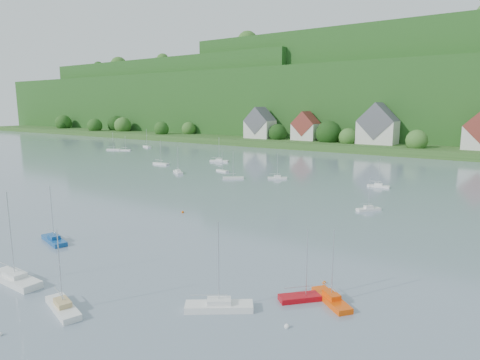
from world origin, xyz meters
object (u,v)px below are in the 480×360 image
(near_sailboat_7, at_px, (306,296))
(near_sailboat_5, at_px, (331,298))
(near_sailboat_2, at_px, (63,307))
(near_sailboat_3, at_px, (219,305))
(near_sailboat_1, at_px, (54,239))
(near_sailboat_4, at_px, (15,278))

(near_sailboat_7, bearing_deg, near_sailboat_5, -26.36)
(near_sailboat_2, relative_size, near_sailboat_3, 0.92)
(near_sailboat_1, height_order, near_sailboat_3, near_sailboat_3)
(near_sailboat_4, relative_size, near_sailboat_7, 1.39)
(near_sailboat_1, relative_size, near_sailboat_3, 0.94)
(near_sailboat_2, xyz_separation_m, near_sailboat_3, (12.23, 8.68, 0.02))
(near_sailboat_2, bearing_deg, near_sailboat_4, -167.73)
(near_sailboat_4, xyz_separation_m, near_sailboat_5, (30.84, 15.60, -0.09))
(near_sailboat_3, relative_size, near_sailboat_5, 1.17)
(near_sailboat_1, relative_size, near_sailboat_7, 1.12)
(near_sailboat_2, distance_m, near_sailboat_7, 23.84)
(near_sailboat_3, xyz_separation_m, near_sailboat_7, (5.94, 6.75, -0.12))
(near_sailboat_1, relative_size, near_sailboat_5, 1.10)
(near_sailboat_3, bearing_deg, near_sailboat_1, 139.58)
(near_sailboat_4, bearing_deg, near_sailboat_7, 27.70)
(near_sailboat_2, xyz_separation_m, near_sailboat_4, (-10.30, 0.74, 0.07))
(near_sailboat_1, height_order, near_sailboat_4, near_sailboat_4)
(near_sailboat_3, height_order, near_sailboat_4, near_sailboat_4)
(near_sailboat_4, relative_size, near_sailboat_5, 1.37)
(near_sailboat_3, bearing_deg, near_sailboat_7, 12.61)
(near_sailboat_3, height_order, near_sailboat_5, near_sailboat_3)
(near_sailboat_3, xyz_separation_m, near_sailboat_4, (-22.53, -7.95, 0.05))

